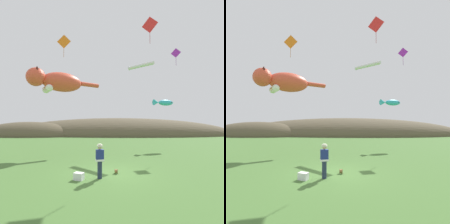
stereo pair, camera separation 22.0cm
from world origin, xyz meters
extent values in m
plane|color=#477033|center=(0.00, 0.00, 0.00)|extent=(120.00, 120.00, 0.00)
ellipsoid|color=brown|center=(0.00, 28.43, 0.00)|extent=(50.05, 14.71, 7.21)
ellipsoid|color=brown|center=(-17.50, 24.30, 0.00)|extent=(20.71, 8.18, 5.61)
cylinder|color=#232D47|center=(-0.43, -0.90, 0.44)|extent=(0.24, 0.24, 0.88)
cube|color=navy|center=(-0.43, -0.90, 1.18)|extent=(0.45, 0.35, 0.60)
cube|color=white|center=(-0.43, -0.90, 0.94)|extent=(0.48, 0.37, 0.10)
sphere|color=tan|center=(-0.43, -0.90, 1.59)|extent=(0.20, 0.20, 0.20)
cylinder|color=beige|center=(-0.43, -0.90, 1.68)|extent=(0.30, 0.30, 0.09)
cylinder|color=beige|center=(-0.43, -0.90, 1.74)|extent=(0.20, 0.20, 0.07)
cylinder|color=olive|center=(0.40, -0.03, 0.13)|extent=(0.15, 0.20, 0.20)
cylinder|color=brown|center=(0.32, -0.03, 0.13)|extent=(0.02, 0.27, 0.27)
cylinder|color=brown|center=(0.48, -0.03, 0.13)|extent=(0.02, 0.27, 0.27)
cube|color=white|center=(-1.47, -1.16, 0.15)|extent=(0.56, 0.46, 0.30)
cube|color=white|center=(-1.47, -1.16, 0.33)|extent=(0.57, 0.47, 0.06)
ellipsoid|color=#E04C33|center=(-4.90, 6.37, 6.70)|extent=(4.30, 3.92, 1.84)
ellipsoid|color=white|center=(-5.05, 6.26, 6.37)|extent=(2.68, 2.39, 1.01)
sphere|color=#E04C33|center=(-6.81, 4.95, 6.89)|extent=(1.65, 1.65, 1.65)
cone|color=#4E1A11|center=(-6.54, 4.58, 7.49)|extent=(0.82, 0.82, 0.55)
cone|color=#4E1A11|center=(-7.08, 5.31, 7.49)|extent=(0.82, 0.82, 0.55)
sphere|color=white|center=(-5.65, 5.12, 5.92)|extent=(0.66, 0.66, 0.66)
sphere|color=white|center=(-6.32, 6.01, 5.92)|extent=(0.66, 0.66, 0.66)
cylinder|color=#E04C33|center=(-2.54, 8.12, 6.79)|extent=(1.88, 1.56, 0.44)
ellipsoid|color=#33B2CC|center=(5.92, 10.11, 5.07)|extent=(2.01, 1.31, 0.66)
cone|color=#33B2CC|center=(4.74, 9.68, 5.07)|extent=(0.80, 0.83, 0.66)
cone|color=#33B2CC|center=(5.97, 10.13, 5.35)|extent=(0.40, 0.40, 0.31)
sphere|color=black|center=(6.57, 10.10, 5.12)|extent=(0.16, 0.16, 0.16)
cylinder|color=white|center=(2.84, 7.92, 8.73)|extent=(2.54, 2.06, 0.36)
torus|color=white|center=(1.68, 8.80, 8.73)|extent=(0.31, 0.38, 0.44)
cube|color=red|center=(3.16, 4.30, 11.04)|extent=(1.25, 0.70, 1.41)
cylinder|color=black|center=(3.16, 4.31, 11.04)|extent=(0.84, 0.48, 0.02)
cube|color=maroon|center=(3.16, 4.30, 9.88)|extent=(0.03, 0.02, 0.90)
cube|color=orange|center=(-5.01, 7.05, 11.04)|extent=(1.42, 0.04, 1.42)
cylinder|color=black|center=(-5.01, 7.06, 11.04)|extent=(0.96, 0.03, 0.02)
cube|color=#A95011|center=(-5.01, 7.05, 9.87)|extent=(0.03, 0.01, 0.90)
cube|color=purple|center=(6.95, 9.43, 10.61)|extent=(0.98, 0.48, 1.08)
cylinder|color=black|center=(6.95, 9.44, 10.61)|extent=(0.66, 0.33, 0.02)
cube|color=#6B1A7C|center=(6.95, 9.43, 9.62)|extent=(0.03, 0.02, 0.90)
cube|color=blue|center=(-6.64, 10.05, 8.20)|extent=(0.85, 0.06, 0.85)
cylinder|color=black|center=(-6.64, 10.06, 8.20)|extent=(0.57, 0.05, 0.02)
cube|color=#1A3E97|center=(-6.64, 10.05, 7.33)|extent=(0.03, 0.01, 0.90)
camera|label=1|loc=(0.58, -10.05, 2.98)|focal=28.00mm
camera|label=2|loc=(0.80, -10.04, 2.98)|focal=28.00mm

